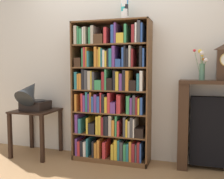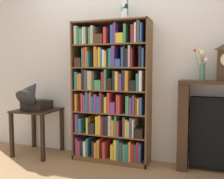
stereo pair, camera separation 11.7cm
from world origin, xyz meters
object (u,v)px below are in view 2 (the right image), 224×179
(gramophone, at_px, (33,96))
(fireplace_mantel, at_px, (222,128))
(bookshelf, at_px, (111,96))
(flower_vase, at_px, (202,65))
(side_table_left, at_px, (37,119))
(cup_stack, at_px, (125,10))

(gramophone, relative_size, fireplace_mantel, 0.46)
(bookshelf, height_order, flower_vase, bookshelf)
(side_table_left, xyz_separation_m, flower_vase, (2.17, 0.13, 0.76))
(flower_vase, bearing_deg, side_table_left, -176.47)
(cup_stack, xyz_separation_m, fireplace_mantel, (1.16, 0.05, -1.41))
(bookshelf, distance_m, side_table_left, 1.13)
(fireplace_mantel, bearing_deg, side_table_left, -176.32)
(bookshelf, distance_m, cup_stack, 1.10)
(gramophone, height_order, fireplace_mantel, gramophone)
(bookshelf, bearing_deg, gramophone, -170.94)
(gramophone, distance_m, fireplace_mantel, 2.44)
(gramophone, bearing_deg, bookshelf, 9.06)
(cup_stack, bearing_deg, flower_vase, 2.05)
(cup_stack, bearing_deg, fireplace_mantel, 2.66)
(cup_stack, xyz_separation_m, gramophone, (-1.25, -0.18, -1.10))
(side_table_left, height_order, flower_vase, flower_vase)
(bookshelf, xyz_separation_m, gramophone, (-1.07, -0.17, -0.02))
(cup_stack, distance_m, flower_vase, 1.15)
(bookshelf, bearing_deg, flower_vase, 2.22)
(gramophone, bearing_deg, fireplace_mantel, 5.55)
(cup_stack, bearing_deg, side_table_left, -175.36)
(fireplace_mantel, relative_size, flower_vase, 2.93)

